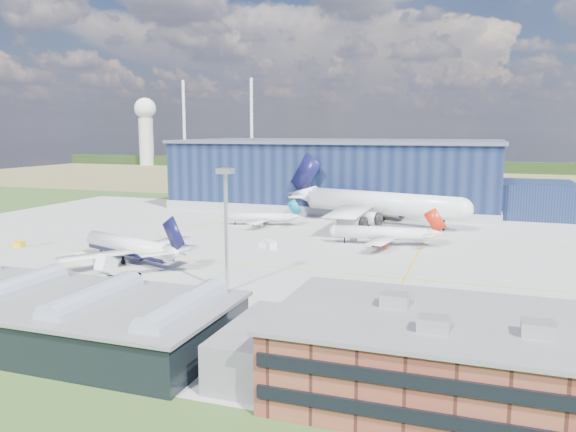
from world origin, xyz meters
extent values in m
plane|color=#34531F|center=(0.00, 0.00, 0.00)|extent=(600.00, 600.00, 0.00)
cube|color=#A1A19C|center=(0.00, 10.00, 0.03)|extent=(220.00, 160.00, 0.06)
cube|color=#E1B20B|center=(0.00, -10.00, 0.07)|extent=(180.00, 0.40, 0.02)
cube|color=#E1B20B|center=(0.00, 35.00, 0.07)|extent=(180.00, 0.40, 0.02)
cube|color=#E1B20B|center=(-30.00, 10.00, 0.07)|extent=(0.40, 120.00, 0.02)
cube|color=#E1B20B|center=(40.00, 10.00, 0.07)|extent=(0.40, 120.00, 0.02)
cube|color=olive|center=(0.00, 220.00, 0.00)|extent=(600.00, 220.00, 0.01)
cube|color=black|center=(0.00, 300.00, 4.00)|extent=(600.00, 8.00, 8.00)
cylinder|color=silver|center=(-180.00, 290.00, 35.00)|extent=(2.40, 2.40, 70.00)
cylinder|color=silver|center=(-120.00, 290.00, 35.00)|extent=(2.40, 2.40, 70.00)
cylinder|color=silver|center=(-220.00, 295.00, 20.00)|extent=(12.00, 12.00, 40.00)
sphere|color=white|center=(-220.00, 295.00, 48.00)|extent=(18.00, 18.00, 18.00)
cube|color=#101B37|center=(0.00, 95.00, 12.50)|extent=(120.00, 60.00, 25.00)
cube|color=#8E939B|center=(0.00, 95.00, 1.60)|extent=(121.00, 61.00, 3.20)
cube|color=#525668|center=(0.00, 95.00, 25.50)|extent=(122.00, 62.00, 1.20)
cube|color=#101B37|center=(72.00, 90.00, 6.00)|extent=(24.00, 30.00, 12.00)
cube|color=brown|center=(55.00, -60.00, 4.50)|extent=(45.00, 22.00, 9.00)
cube|color=slate|center=(55.00, -60.00, 9.20)|extent=(46.00, 23.00, 0.50)
cube|color=black|center=(55.00, -71.20, 3.00)|extent=(44.00, 0.40, 1.40)
cube|color=black|center=(55.00, -71.20, 6.50)|extent=(44.00, 0.40, 1.40)
cube|color=black|center=(55.00, -48.80, 3.00)|extent=(44.00, 0.40, 1.40)
cube|color=black|center=(55.00, -48.80, 6.50)|extent=(44.00, 0.40, 1.40)
cube|color=#AAAAA5|center=(45.00, -58.00, 10.10)|extent=(3.20, 2.60, 1.60)
cube|color=#AAAAA5|center=(60.00, -63.00, 10.10)|extent=(3.20, 2.60, 1.60)
cube|color=#AAAAA5|center=(50.00, -65.00, 10.10)|extent=(3.20, 2.60, 1.60)
cube|color=black|center=(-10.00, -60.00, 3.00)|extent=(65.00, 22.00, 6.00)
cube|color=slate|center=(-10.00, -60.00, 6.20)|extent=(66.00, 23.00, 0.50)
cube|color=slate|center=(30.00, -60.00, 3.00)|extent=(10.00, 18.00, 6.00)
cylinder|color=#98A7BC|center=(-10.00, -60.00, 6.40)|extent=(4.40, 18.00, 4.40)
cylinder|color=#98A7BC|center=(4.00, -60.00, 6.40)|extent=(4.40, 18.00, 4.40)
cylinder|color=#98A7BC|center=(18.00, -60.00, 6.40)|extent=(4.40, 18.00, 4.40)
cylinder|color=silver|center=(10.00, -30.00, 11.00)|extent=(0.70, 0.70, 22.00)
cube|color=silver|center=(10.00, -30.00, 22.50)|extent=(2.60, 2.60, 1.00)
cube|color=yellow|center=(-58.00, -11.09, 0.71)|extent=(3.28, 3.94, 1.41)
cube|color=yellow|center=(-34.13, -0.91, 0.65)|extent=(3.39, 3.61, 1.30)
cube|color=white|center=(-30.70, -20.07, 1.05)|extent=(5.27, 3.88, 2.11)
cube|color=white|center=(21.79, 25.51, 0.59)|extent=(2.00, 2.85, 1.19)
cube|color=white|center=(3.93, 8.62, 1.00)|extent=(4.21, 4.67, 1.99)
cube|color=yellow|center=(20.66, 62.00, 0.71)|extent=(2.37, 3.46, 1.43)
cube|color=white|center=(2.02, 9.11, 0.63)|extent=(3.35, 2.69, 1.27)
cube|color=white|center=(-17.48, -29.04, 1.64)|extent=(2.49, 5.29, 3.28)
imported|color=#99999E|center=(38.73, -44.88, 0.58)|extent=(3.66, 2.62, 1.16)
imported|color=#99999E|center=(-13.04, -26.41, 0.52)|extent=(3.36, 1.86, 1.05)
camera|label=1|loc=(54.08, -121.86, 29.77)|focal=35.00mm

